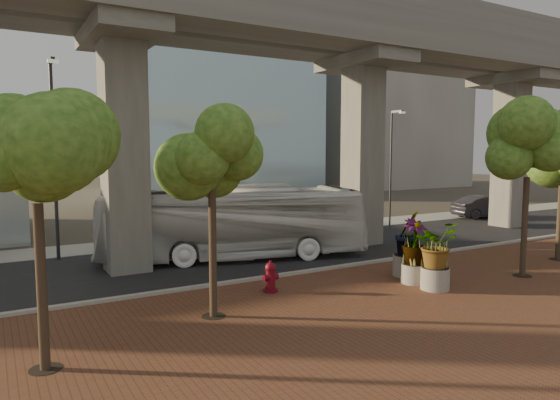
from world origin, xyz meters
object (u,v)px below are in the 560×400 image
parked_car (486,207)px  transit_bus (234,223)px  planter_front (436,248)px  fire_hydrant (271,277)px

parked_car → transit_bus: bearing=112.6°
transit_bus → planter_front: size_ratio=4.91×
parked_car → planter_front: size_ratio=2.03×
transit_bus → fire_hydrant: (-1.21, -5.53, -1.06)m
planter_front → fire_hydrant: bearing=153.0°
fire_hydrant → planter_front: planter_front is taller
fire_hydrant → planter_front: 5.76m
transit_bus → parked_car: bearing=-65.1°
parked_car → planter_front: (-17.71, -11.56, 0.71)m
transit_bus → parked_car: size_ratio=2.42×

